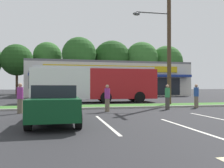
{
  "coord_description": "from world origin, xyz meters",
  "views": [
    {
      "loc": [
        -5.27,
        -2.2,
        1.46
      ],
      "look_at": [
        -0.84,
        18.1,
        1.69
      ],
      "focal_mm": 37.38,
      "sensor_mm": 36.0,
      "label": 1
    }
  ],
  "objects_px": {
    "utility_pole": "(167,37)",
    "car_1": "(55,104)",
    "pedestrian_mid": "(167,97)",
    "city_bus": "(95,83)",
    "bus_stop_bench": "(52,102)",
    "pedestrian_near_bench": "(107,98)",
    "pedestrian_far": "(20,98)",
    "pedestrian_by_pole": "(196,96)"
  },
  "relations": [
    {
      "from": "utility_pole",
      "to": "car_1",
      "type": "bearing_deg",
      "value": -139.08
    },
    {
      "from": "pedestrian_mid",
      "to": "city_bus",
      "type": "bearing_deg",
      "value": 97.3
    },
    {
      "from": "utility_pole",
      "to": "bus_stop_bench",
      "type": "distance_m",
      "value": 9.9
    },
    {
      "from": "utility_pole",
      "to": "city_bus",
      "type": "bearing_deg",
      "value": 135.47
    },
    {
      "from": "utility_pole",
      "to": "bus_stop_bench",
      "type": "xyz_separation_m",
      "value": [
        -8.45,
        -2.06,
        -4.74
      ]
    },
    {
      "from": "pedestrian_near_bench",
      "to": "pedestrian_mid",
      "type": "xyz_separation_m",
      "value": [
        4.01,
        0.47,
        0.01
      ]
    },
    {
      "from": "utility_pole",
      "to": "pedestrian_far",
      "type": "xyz_separation_m",
      "value": [
        -10.12,
        -3.08,
        -4.42
      ]
    },
    {
      "from": "city_bus",
      "to": "pedestrian_near_bench",
      "type": "distance_m",
      "value": 8.1
    },
    {
      "from": "bus_stop_bench",
      "to": "city_bus",
      "type": "bearing_deg",
      "value": -117.15
    },
    {
      "from": "pedestrian_mid",
      "to": "pedestrian_far",
      "type": "xyz_separation_m",
      "value": [
        -8.81,
        -0.36,
        0.03
      ]
    },
    {
      "from": "pedestrian_far",
      "to": "utility_pole",
      "type": "bearing_deg",
      "value": -54.11
    },
    {
      "from": "pedestrian_by_pole",
      "to": "pedestrian_far",
      "type": "bearing_deg",
      "value": 52.58
    },
    {
      "from": "pedestrian_by_pole",
      "to": "pedestrian_far",
      "type": "xyz_separation_m",
      "value": [
        -11.27,
        -1.02,
        0.01
      ]
    },
    {
      "from": "city_bus",
      "to": "pedestrian_by_pole",
      "type": "distance_m",
      "value": 9.23
    },
    {
      "from": "pedestrian_near_bench",
      "to": "pedestrian_by_pole",
      "type": "height_order",
      "value": "pedestrian_by_pole"
    },
    {
      "from": "city_bus",
      "to": "car_1",
      "type": "height_order",
      "value": "city_bus"
    },
    {
      "from": "utility_pole",
      "to": "city_bus",
      "type": "relative_size",
      "value": 0.87
    },
    {
      "from": "pedestrian_mid",
      "to": "pedestrian_near_bench",
      "type": "bearing_deg",
      "value": 168.57
    },
    {
      "from": "pedestrian_near_bench",
      "to": "pedestrian_mid",
      "type": "relative_size",
      "value": 0.99
    },
    {
      "from": "car_1",
      "to": "pedestrian_mid",
      "type": "bearing_deg",
      "value": -57.57
    },
    {
      "from": "city_bus",
      "to": "pedestrian_near_bench",
      "type": "xyz_separation_m",
      "value": [
        -0.4,
        -8.03,
        -0.98
      ]
    },
    {
      "from": "pedestrian_by_pole",
      "to": "pedestrian_mid",
      "type": "distance_m",
      "value": 2.55
    },
    {
      "from": "pedestrian_far",
      "to": "pedestrian_near_bench",
      "type": "bearing_deg",
      "value": -72.46
    },
    {
      "from": "pedestrian_by_pole",
      "to": "utility_pole",
      "type": "bearing_deg",
      "value": -13.32
    },
    {
      "from": "pedestrian_by_pole",
      "to": "pedestrian_mid",
      "type": "relative_size",
      "value": 1.02
    },
    {
      "from": "city_bus",
      "to": "pedestrian_by_pole",
      "type": "bearing_deg",
      "value": 132.82
    },
    {
      "from": "city_bus",
      "to": "pedestrian_far",
      "type": "height_order",
      "value": "city_bus"
    },
    {
      "from": "pedestrian_near_bench",
      "to": "utility_pole",
      "type": "bearing_deg",
      "value": 3.12
    },
    {
      "from": "bus_stop_bench",
      "to": "pedestrian_mid",
      "type": "distance_m",
      "value": 7.17
    },
    {
      "from": "utility_pole",
      "to": "pedestrian_far",
      "type": "relative_size",
      "value": 5.96
    },
    {
      "from": "city_bus",
      "to": "pedestrian_near_bench",
      "type": "relative_size",
      "value": 7.21
    },
    {
      "from": "pedestrian_near_bench",
      "to": "pedestrian_by_pole",
      "type": "distance_m",
      "value": 6.57
    },
    {
      "from": "car_1",
      "to": "pedestrian_far",
      "type": "distance_m",
      "value": 4.45
    },
    {
      "from": "car_1",
      "to": "pedestrian_far",
      "type": "bearing_deg",
      "value": 25.89
    },
    {
      "from": "city_bus",
      "to": "pedestrian_mid",
      "type": "relative_size",
      "value": 7.11
    },
    {
      "from": "utility_pole",
      "to": "pedestrian_far",
      "type": "height_order",
      "value": "utility_pole"
    },
    {
      "from": "city_bus",
      "to": "car_1",
      "type": "xyz_separation_m",
      "value": [
        -3.26,
        -11.92,
        -0.99
      ]
    },
    {
      "from": "pedestrian_far",
      "to": "car_1",
      "type": "bearing_deg",
      "value": -135.16
    },
    {
      "from": "utility_pole",
      "to": "pedestrian_mid",
      "type": "xyz_separation_m",
      "value": [
        -1.31,
        -2.72,
        -4.44
      ]
    },
    {
      "from": "city_bus",
      "to": "pedestrian_far",
      "type": "xyz_separation_m",
      "value": [
        -5.2,
        -7.91,
        -0.94
      ]
    },
    {
      "from": "pedestrian_near_bench",
      "to": "pedestrian_far",
      "type": "distance_m",
      "value": 4.8
    },
    {
      "from": "utility_pole",
      "to": "car_1",
      "type": "height_order",
      "value": "utility_pole"
    }
  ]
}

